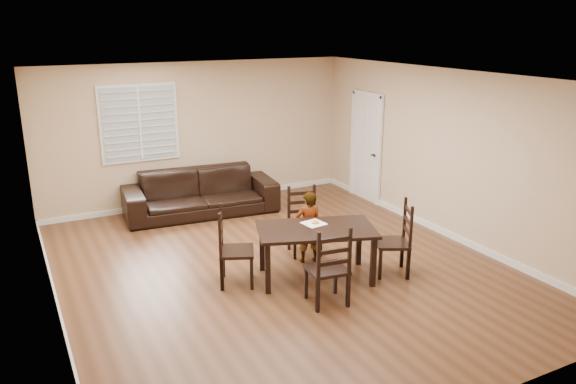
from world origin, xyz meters
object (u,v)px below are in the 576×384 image
object	(u,v)px
child	(308,227)
donut	(315,222)
sofa	(201,193)
chair_near	(303,222)
chair_right	(401,241)
chair_far	(331,272)
dining_table	(316,234)
chair_left	(227,250)

from	to	relation	value
child	donut	xyz separation A→B (m)	(-0.11, -0.38, 0.22)
child	sofa	size ratio (longest dim) A/B	0.39
chair_near	sofa	distance (m)	2.52
chair_near	sofa	xyz separation A→B (m)	(-0.82, 2.38, -0.06)
chair_near	chair_right	xyz separation A→B (m)	(0.82, -1.36, 0.01)
chair_near	chair_far	world-z (taller)	chair_far
child	chair_far	bearing A→B (deg)	83.35
donut	chair_near	bearing A→B (deg)	73.19
chair_near	child	world-z (taller)	child
donut	dining_table	bearing A→B (deg)	-115.26
chair_left	chair_right	size ratio (longest dim) A/B	1.02
dining_table	chair_far	distance (m)	0.86
dining_table	chair_right	world-z (taller)	chair_right
chair_right	sofa	world-z (taller)	chair_right
sofa	chair_left	bearing A→B (deg)	-97.07
dining_table	chair_right	distance (m)	1.21
chair_left	sofa	xyz separation A→B (m)	(0.63, 2.94, -0.09)
chair_left	chair_right	xyz separation A→B (m)	(2.27, -0.81, -0.01)
chair_near	child	bearing A→B (deg)	-93.63
chair_right	dining_table	bearing A→B (deg)	-83.05
chair_near	chair_left	bearing A→B (deg)	-145.29
dining_table	chair_right	bearing A→B (deg)	-0.82
chair_near	chair_right	world-z (taller)	chair_right
chair_far	donut	xyz separation A→B (m)	(0.32, 0.96, 0.29)
chair_near	donut	distance (m)	0.88
chair_left	donut	size ratio (longest dim) A/B	9.61
chair_left	child	world-z (taller)	child
chair_far	chair_right	distance (m)	1.43
dining_table	child	size ratio (longest dim) A/B	1.65
chair_right	donut	size ratio (longest dim) A/B	9.45
chair_far	donut	distance (m)	1.05
chair_near	chair_far	size ratio (longest dim) A/B	0.98
child	donut	bearing A→B (deg)	85.19
chair_left	dining_table	bearing A→B (deg)	-86.42
chair_near	chair_right	distance (m)	1.59
dining_table	donut	size ratio (longest dim) A/B	15.87
chair_right	child	bearing A→B (deg)	-108.16
donut	chair_right	bearing A→B (deg)	-28.20
dining_table	sofa	size ratio (longest dim) A/B	0.65
dining_table	chair_right	size ratio (longest dim) A/B	1.68
donut	chair_left	bearing A→B (deg)	168.84
chair_far	sofa	distance (m)	4.15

